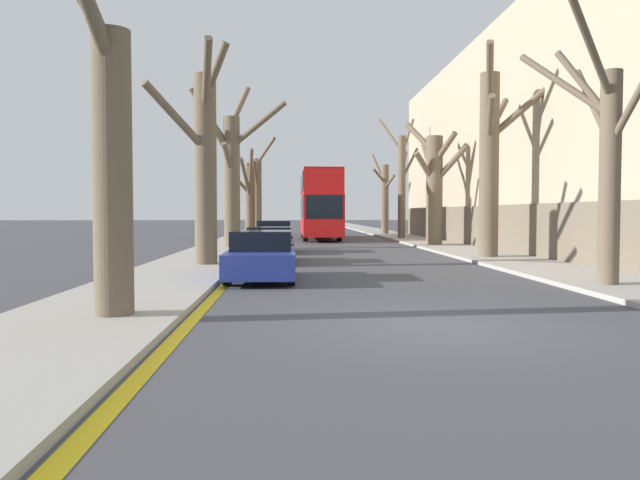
% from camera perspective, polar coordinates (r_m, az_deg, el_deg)
% --- Properties ---
extents(ground_plane, '(300.00, 300.00, 0.00)m').
position_cam_1_polar(ground_plane, '(10.35, 10.75, -7.79)').
color(ground_plane, '#424247').
extents(sidewalk_left, '(3.09, 120.00, 0.12)m').
position_cam_1_polar(sidewalk_left, '(60.03, -5.88, 0.78)').
color(sidewalk_left, '#A39E93').
rests_on(sidewalk_left, ground).
extents(sidewalk_right, '(3.09, 120.00, 0.12)m').
position_cam_1_polar(sidewalk_right, '(60.49, 5.15, 0.79)').
color(sidewalk_right, '#A39E93').
rests_on(sidewalk_right, ground).
extents(building_facade_right, '(10.08, 35.65, 11.04)m').
position_cam_1_polar(building_facade_right, '(36.90, 21.10, 8.03)').
color(building_facade_right, tan).
rests_on(building_facade_right, ground).
extents(kerb_line_stripe, '(0.24, 120.00, 0.01)m').
position_cam_1_polar(kerb_line_stripe, '(59.96, -4.24, 0.73)').
color(kerb_line_stripe, yellow).
rests_on(kerb_line_stripe, ground).
extents(street_tree_left_0, '(1.06, 3.21, 6.73)m').
position_cam_1_polar(street_tree_left_0, '(10.92, -19.05, 8.64)').
color(street_tree_left_0, brown).
rests_on(street_tree_left_0, ground).
extents(street_tree_left_1, '(2.67, 2.50, 7.39)m').
position_cam_1_polar(street_tree_left_1, '(21.33, -10.52, 7.09)').
color(street_tree_left_1, brown).
rests_on(street_tree_left_1, ground).
extents(street_tree_left_2, '(4.98, 3.09, 8.56)m').
position_cam_1_polar(street_tree_left_2, '(32.25, -8.03, 6.19)').
color(street_tree_left_2, brown).
rests_on(street_tree_left_2, ground).
extents(street_tree_left_3, '(1.81, 3.30, 6.14)m').
position_cam_1_polar(street_tree_left_3, '(42.98, -6.49, 3.82)').
color(street_tree_left_3, brown).
rests_on(street_tree_left_3, ground).
extents(street_tree_left_4, '(2.65, 3.31, 8.14)m').
position_cam_1_polar(street_tree_left_4, '(54.40, -5.73, 4.40)').
color(street_tree_left_4, brown).
rests_on(street_tree_left_4, ground).
extents(street_tree_right_0, '(2.82, 4.33, 6.92)m').
position_cam_1_polar(street_tree_right_0, '(16.57, 24.63, 7.14)').
color(street_tree_right_0, brown).
rests_on(street_tree_right_0, ground).
extents(street_tree_right_1, '(3.68, 4.32, 8.07)m').
position_cam_1_polar(street_tree_right_1, '(25.56, 15.40, 7.37)').
color(street_tree_right_1, brown).
rests_on(street_tree_right_1, ground).
extents(street_tree_right_2, '(3.03, 3.87, 7.06)m').
position_cam_1_polar(street_tree_right_2, '(34.79, 10.39, 5.06)').
color(street_tree_right_2, brown).
rests_on(street_tree_right_2, ground).
extents(street_tree_right_3, '(2.60, 2.38, 8.59)m').
position_cam_1_polar(street_tree_right_3, '(43.57, 7.49, 5.33)').
color(street_tree_right_3, brown).
rests_on(street_tree_right_3, ground).
extents(street_tree_right_4, '(1.89, 3.53, 6.89)m').
position_cam_1_polar(street_tree_right_4, '(52.34, 5.92, 3.97)').
color(street_tree_right_4, brown).
rests_on(street_tree_right_4, ground).
extents(double_decker_bus, '(2.55, 11.94, 4.65)m').
position_cam_1_polar(double_decker_bus, '(43.68, -0.01, 3.52)').
color(double_decker_bus, red).
rests_on(double_decker_bus, ground).
extents(parked_car_0, '(1.83, 4.12, 1.35)m').
position_cam_1_polar(parked_car_0, '(17.12, -5.36, -1.53)').
color(parked_car_0, navy).
rests_on(parked_car_0, ground).
extents(parked_car_1, '(1.80, 4.17, 1.32)m').
position_cam_1_polar(parked_car_1, '(23.29, -4.63, -0.50)').
color(parked_car_1, black).
rests_on(parked_car_1, ground).
extents(parked_car_2, '(1.72, 4.33, 1.48)m').
position_cam_1_polar(parked_car_2, '(29.13, -4.22, 0.23)').
color(parked_car_2, black).
rests_on(parked_car_2, ground).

